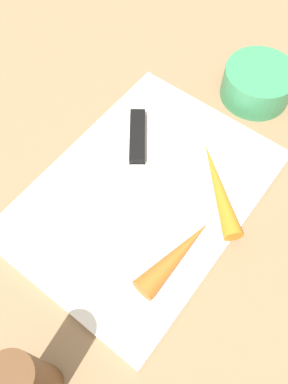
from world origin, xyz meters
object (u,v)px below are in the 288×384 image
object	(u,v)px
knife	(137,144)
carrot_long	(218,187)
cutting_board	(144,194)
small_bowl	(258,83)
carrot_short	(176,256)
pepper_grinder	(29,382)

from	to	relation	value
knife	carrot_long	bearing A→B (deg)	55.52
cutting_board	small_bowl	size ratio (longest dim) A/B	3.32
carrot_short	carrot_long	bearing A→B (deg)	11.80
carrot_long	cutting_board	bearing A→B (deg)	79.98
carrot_long	knife	bearing A→B (deg)	45.10
knife	carrot_short	world-z (taller)	carrot_short
carrot_long	pepper_grinder	size ratio (longest dim) A/B	1.08
cutting_board	knife	distance (m)	0.08
carrot_short	small_bowl	bearing A→B (deg)	17.77
pepper_grinder	carrot_short	bearing A→B (deg)	170.82
carrot_short	cutting_board	bearing A→B (deg)	65.38
carrot_short	pepper_grinder	bearing A→B (deg)	177.23
carrot_long	small_bowl	world-z (taller)	small_bowl
knife	carrot_long	size ratio (longest dim) A/B	1.19
small_bowl	carrot_short	bearing A→B (deg)	11.36
knife	small_bowl	distance (m)	0.21
pepper_grinder	small_bowl	bearing A→B (deg)	-176.68
carrot_short	pepper_grinder	xyz separation A→B (m)	(0.20, -0.03, 0.04)
knife	pepper_grinder	distance (m)	0.33
cutting_board	carrot_short	bearing A→B (deg)	58.97
carrot_long	pepper_grinder	world-z (taller)	pepper_grinder
knife	pepper_grinder	world-z (taller)	pepper_grinder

